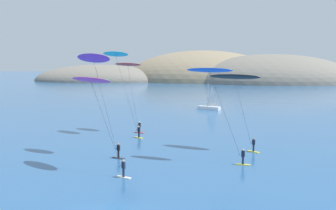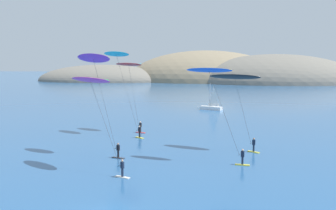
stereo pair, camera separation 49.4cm
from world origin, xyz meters
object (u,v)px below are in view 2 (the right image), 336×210
Objects in this scene: kitesurfer_cyan at (118,60)px; kitesurfer_purple at (95,65)px; kitesurfer_blue at (212,78)px; kitesurfer_magenta at (92,86)px; kitesurfer_black at (236,81)px; sailboat_near at (210,107)px; kitesurfer_red at (130,69)px.

kitesurfer_purple is at bearing -86.45° from kitesurfer_cyan.
kitesurfer_blue reaches higher than kitesurfer_magenta.
kitesurfer_purple reaches higher than kitesurfer_black.
kitesurfer_magenta reaches higher than sailboat_near.
kitesurfer_black is at bearing -25.77° from kitesurfer_cyan.
kitesurfer_purple is at bearing 105.46° from kitesurfer_magenta.
kitesurfer_blue is 1.09× the size of kitesurfer_black.
kitesurfer_purple is 15.46m from kitesurfer_red.
kitesurfer_blue reaches higher than kitesurfer_black.
kitesurfer_red reaches higher than sailboat_near.
kitesurfer_purple reaches higher than kitesurfer_red.
kitesurfer_cyan is at bearing 154.23° from kitesurfer_black.
kitesurfer_cyan reaches higher than kitesurfer_red.
kitesurfer_magenta is (2.52, -18.92, -2.38)m from kitesurfer_cyan.
kitesurfer_blue is 12.39m from kitesurfer_magenta.
kitesurfer_red is 21.80m from kitesurfer_magenta.
sailboat_near is at bearing 97.08° from kitesurfer_black.
sailboat_near is 0.50× the size of kitesurfer_purple.
kitesurfer_purple is (0.78, -12.63, -0.50)m from kitesurfer_cyan.
kitesurfer_black is at bearing -82.92° from sailboat_near.
kitesurfer_cyan reaches higher than sailboat_near.
sailboat_near is 40.70m from kitesurfer_black.
kitesurfer_magenta is (-11.41, -4.80, -0.56)m from kitesurfer_blue.
sailboat_near is at bearing 76.40° from kitesurfer_purple.
kitesurfer_red is at bearing 127.42° from kitesurfer_blue.
kitesurfer_magenta is (-8.99, -50.64, 7.71)m from sailboat_near.
kitesurfer_cyan is 19.23m from kitesurfer_magenta.
kitesurfer_red is at bearing 145.20° from kitesurfer_black.
sailboat_near is at bearing 69.97° from kitesurfer_red.
kitesurfer_red is (0.19, 15.44, -0.89)m from kitesurfer_purple.
sailboat_near is 52.00m from kitesurfer_magenta.
kitesurfer_blue is at bearing -86.98° from sailboat_near.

